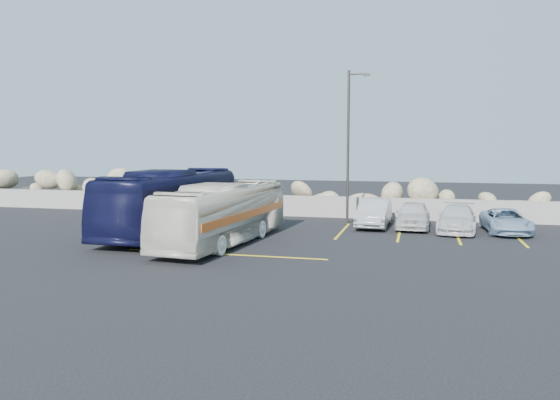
% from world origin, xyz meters
% --- Properties ---
extents(ground, '(90.00, 90.00, 0.00)m').
position_xyz_m(ground, '(0.00, 0.00, 0.00)').
color(ground, black).
rests_on(ground, ground).
extents(seawall, '(60.00, 0.40, 1.20)m').
position_xyz_m(seawall, '(0.00, 12.00, 0.60)').
color(seawall, gray).
rests_on(seawall, ground).
extents(riprap_pile, '(54.00, 2.80, 2.60)m').
position_xyz_m(riprap_pile, '(0.00, 13.20, 1.30)').
color(riprap_pile, '#938160').
rests_on(riprap_pile, ground).
extents(parking_lines, '(18.16, 9.36, 0.01)m').
position_xyz_m(parking_lines, '(4.64, 5.57, 0.01)').
color(parking_lines, yellow).
rests_on(parking_lines, ground).
extents(lamppost, '(1.14, 0.18, 8.00)m').
position_xyz_m(lamppost, '(2.56, 9.50, 4.30)').
color(lamppost, '#312F2C').
rests_on(lamppost, ground).
extents(vintage_bus, '(2.98, 9.38, 2.57)m').
position_xyz_m(vintage_bus, '(-1.80, 2.43, 1.28)').
color(vintage_bus, silver).
rests_on(vintage_bus, ground).
extents(tour_coach, '(2.60, 10.80, 3.00)m').
position_xyz_m(tour_coach, '(-5.20, 4.58, 1.50)').
color(tour_coach, black).
rests_on(tour_coach, ground).
extents(car_a, '(1.75, 4.04, 1.36)m').
position_xyz_m(car_a, '(5.89, 8.75, 0.68)').
color(car_a, silver).
rests_on(car_a, ground).
extents(car_b, '(1.62, 4.29, 1.40)m').
position_xyz_m(car_b, '(3.95, 8.83, 0.70)').
color(car_b, '#B7B6BC').
rests_on(car_b, ground).
extents(car_c, '(2.18, 4.46, 1.25)m').
position_xyz_m(car_c, '(7.97, 8.21, 0.62)').
color(car_c, silver).
rests_on(car_c, ground).
extents(car_d, '(2.14, 4.19, 1.13)m').
position_xyz_m(car_d, '(10.18, 8.37, 0.57)').
color(car_d, '#87A4C0').
rests_on(car_d, ground).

